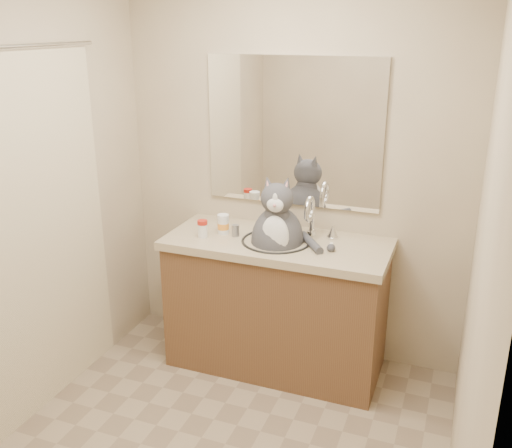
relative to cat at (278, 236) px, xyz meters
The scene contains 8 objects.
room 0.99m from the cat, 90.64° to the right, with size 2.22×2.52×2.42m.
vanity 0.45m from the cat, 110.02° to the left, with size 1.34×0.59×1.12m.
mirror 0.64m from the cat, 92.01° to the left, with size 1.10×0.02×0.90m, color white.
shower_curtain 1.36m from the cat, 141.73° to the right, with size 0.02×1.30×1.93m.
cat is the anchor object (origin of this frame).
pill_bottle_redcap 0.46m from the cat, 169.62° to the right, with size 0.08×0.08×0.11m.
pill_bottle_orange 0.36m from the cat, behind, with size 0.08×0.08×0.12m.
grey_canister 0.27m from the cat, behind, with size 0.06×0.06×0.07m.
Camera 1 is at (1.01, -2.05, 2.07)m, focal length 40.00 mm.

